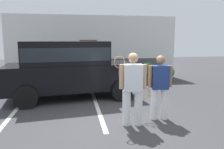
{
  "coord_description": "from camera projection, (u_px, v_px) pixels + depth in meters",
  "views": [
    {
      "loc": [
        -1.05,
        -5.27,
        2.09
      ],
      "look_at": [
        0.07,
        1.2,
        1.05
      ],
      "focal_mm": 34.84,
      "sensor_mm": 36.0,
      "label": 1
    }
  ],
  "objects": [
    {
      "name": "parking_stripe_1",
      "position": [
        97.0,
        105.0,
        7.03
      ],
      "size": [
        0.12,
        4.4,
        0.01
      ],
      "primitive_type": "cube",
      "color": "silver",
      "rests_on": "ground_plane"
    },
    {
      "name": "house_frontage",
      "position": [
        94.0,
        50.0,
        11.6
      ],
      "size": [
        8.98,
        0.4,
        3.37
      ],
      "color": "white",
      "rests_on": "ground_plane"
    },
    {
      "name": "potted_plant_secondary",
      "position": [
        169.0,
        73.0,
        11.2
      ],
      "size": [
        0.56,
        0.56,
        0.74
      ],
      "color": "gray",
      "rests_on": "ground_plane"
    },
    {
      "name": "potted_plant_by_porch",
      "position": [
        147.0,
        71.0,
        11.28
      ],
      "size": [
        0.71,
        0.71,
        0.93
      ],
      "color": "brown",
      "rests_on": "ground_plane"
    },
    {
      "name": "ground_plane",
      "position": [
        117.0,
        122.0,
        5.63
      ],
      "size": [
        40.0,
        40.0,
        0.0
      ],
      "primitive_type": "plane",
      "color": "#38383A"
    },
    {
      "name": "tennis_player_woman",
      "position": [
        160.0,
        87.0,
        5.7
      ],
      "size": [
        0.88,
        0.3,
        1.7
      ],
      "rotation": [
        0.0,
        0.0,
        3.04
      ],
      "color": "white",
      "rests_on": "ground_plane"
    },
    {
      "name": "parking_stripe_0",
      "position": [
        16.0,
        109.0,
        6.62
      ],
      "size": [
        0.12,
        4.4,
        0.01
      ],
      "primitive_type": "cube",
      "color": "silver",
      "rests_on": "ground_plane"
    },
    {
      "name": "tennis_player_man",
      "position": [
        133.0,
        88.0,
        5.28
      ],
      "size": [
        0.79,
        0.32,
        1.8
      ],
      "rotation": [
        0.0,
        0.0,
        3.03
      ],
      "color": "white",
      "rests_on": "ground_plane"
    },
    {
      "name": "parked_suv",
      "position": [
        70.0,
        67.0,
        7.85
      ],
      "size": [
        4.79,
        2.6,
        2.05
      ],
      "rotation": [
        0.0,
        0.0,
        0.12
      ],
      "color": "black",
      "rests_on": "ground_plane"
    }
  ]
}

